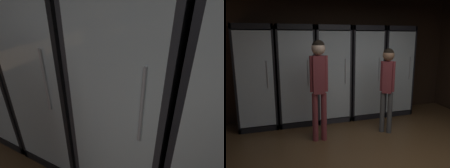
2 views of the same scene
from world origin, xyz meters
The scene contains 4 objects.
wall_back centered at (0.00, 3.03, 1.40)m, with size 6.00×0.06×2.80m, color black.
cooler_far_left centered at (-1.95, 2.72, 0.98)m, with size 0.72×0.62×2.01m.
cooler_left centered at (-1.20, 2.72, 0.98)m, with size 0.72×0.62×2.01m.
cooler_center centered at (-0.44, 2.73, 0.99)m, with size 0.72×0.62×2.01m.
Camera 1 is at (0.01, 1.53, 1.68)m, focal length 28.42 mm.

